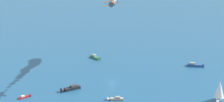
# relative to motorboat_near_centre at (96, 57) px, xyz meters

# --- Properties ---
(ground_plane) EXTENTS (2000.00, 2000.00, 0.00)m
(ground_plane) POSITION_rel_motorboat_near_centre_xyz_m (14.53, 34.62, -0.68)
(ground_plane) COLOR #1E517A
(motorboat_near_centre) EXTENTS (2.84, 8.76, 2.50)m
(motorboat_near_centre) POSITION_rel_motorboat_near_centre_xyz_m (0.00, 0.00, 0.00)
(motorboat_near_centre) COLOR #33704C
(motorboat_near_centre) RESTS_ON ground_plane
(motorboat_far_port) EXTENTS (5.14, 1.47, 1.48)m
(motorboat_far_port) POSITION_rel_motorboat_near_centre_xyz_m (53.46, 27.26, -0.28)
(motorboat_far_port) COLOR #B21E1E
(motorboat_far_port) RESTS_ON ground_plane
(motorboat_far_stbd) EXTENTS (6.22, 5.19, 1.88)m
(motorboat_far_stbd) POSITION_rel_motorboat_near_centre_xyz_m (25.54, 51.15, -0.17)
(motorboat_far_stbd) COLOR #9E9993
(motorboat_far_stbd) RESTS_ON ground_plane
(motorboat_inshore) EXTENTS (7.45, 8.05, 2.54)m
(motorboat_inshore) POSITION_rel_motorboat_near_centre_xyz_m (-34.06, 42.56, 0.01)
(motorboat_inshore) COLOR #23478C
(motorboat_inshore) RESTS_ON ground_plane
(sailboat_offshore) EXTENTS (7.31, 5.12, 9.15)m
(sailboat_offshore) POSITION_rel_motorboat_near_centre_xyz_m (-7.94, 76.35, 3.50)
(sailboat_offshore) COLOR white
(sailboat_offshore) RESTS_ON ground_plane
(motorboat_trailing) EXTENTS (8.96, 2.94, 2.56)m
(motorboat_trailing) POSITION_rel_motorboat_near_centre_xyz_m (34.82, 31.25, 0.01)
(motorboat_trailing) COLOR black
(motorboat_trailing) RESTS_ON ground_plane
(biplane_lead) EXTENTS (6.60, 6.66, 3.85)m
(biplane_lead) POSITION_rel_motorboat_near_centre_xyz_m (14.75, 34.80, 35.62)
(biplane_lead) COLOR orange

